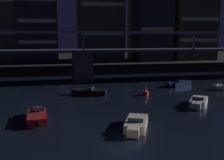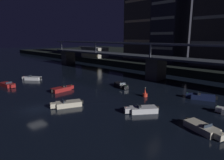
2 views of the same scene
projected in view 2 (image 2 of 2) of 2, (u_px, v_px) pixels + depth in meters
name	position (u px, v px, depth m)	size (l,w,h in m)	color
ground_plane	(36.00, 110.00, 30.16)	(400.00, 400.00, 0.00)	black
far_riverbank	(218.00, 61.00, 84.74)	(240.00, 80.00, 2.20)	black
river_bridge	(156.00, 62.00, 51.28)	(90.98, 6.40, 9.38)	#4C4944
tower_west_low	(145.00, 11.00, 76.53)	(13.86, 9.49, 37.46)	#423D38
tower_west_tall	(171.00, 26.00, 70.83)	(9.64, 12.34, 25.63)	#282833
tower_central	(220.00, 5.00, 57.92)	(11.51, 10.62, 36.22)	#423D38
waterfront_pavilion	(94.00, 52.00, 87.46)	(12.40, 7.40, 4.70)	#B2AD9E
speedboat_near_left	(8.00, 85.00, 44.25)	(5.23, 2.31, 1.16)	maroon
speedboat_near_center	(62.00, 89.00, 40.57)	(2.01, 5.22, 1.16)	maroon
speedboat_mid_left	(67.00, 104.00, 31.45)	(3.19, 5.04, 1.16)	beige
speedboat_mid_center	(202.00, 97.00, 35.19)	(5.08, 3.09, 1.16)	#19234C
speedboat_mid_right	(142.00, 110.00, 29.00)	(3.96, 4.71, 1.16)	silver
speedboat_far_left	(121.00, 85.00, 43.69)	(5.05, 3.18, 1.16)	black
speedboat_far_center	(203.00, 128.00, 23.02)	(5.13, 2.97, 1.16)	beige
speedboat_far_right	(32.00, 78.00, 51.28)	(4.70, 3.97, 1.16)	silver
channel_buoy	(145.00, 94.00, 36.72)	(0.90, 0.90, 1.76)	red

